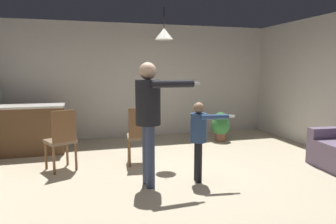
{
  "coord_description": "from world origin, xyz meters",
  "views": [
    {
      "loc": [
        -1.53,
        -4.25,
        1.64
      ],
      "look_at": [
        -0.26,
        0.18,
        1.0
      ],
      "focal_mm": 33.26,
      "sensor_mm": 36.0,
      "label": 1
    }
  ],
  "objects_px": {
    "kitchen_counter": "(32,129)",
    "person_child": "(199,133)",
    "dining_chair_near_wall": "(62,138)",
    "person_adult": "(149,110)",
    "potted_plant_corner": "(220,125)",
    "dining_chair_by_counter": "(140,134)"
  },
  "relations": [
    {
      "from": "person_adult",
      "to": "dining_chair_near_wall",
      "type": "bearing_deg",
      "value": -132.59
    },
    {
      "from": "dining_chair_by_counter",
      "to": "potted_plant_corner",
      "type": "xyz_separation_m",
      "value": [
        2.12,
        1.27,
        -0.18
      ]
    },
    {
      "from": "person_child",
      "to": "dining_chair_by_counter",
      "type": "distance_m",
      "value": 1.24
    },
    {
      "from": "person_adult",
      "to": "potted_plant_corner",
      "type": "xyz_separation_m",
      "value": [
        2.17,
        2.26,
        -0.71
      ]
    },
    {
      "from": "dining_chair_by_counter",
      "to": "person_child",
      "type": "bearing_deg",
      "value": -50.11
    },
    {
      "from": "kitchen_counter",
      "to": "dining_chair_by_counter",
      "type": "bearing_deg",
      "value": -34.69
    },
    {
      "from": "person_child",
      "to": "dining_chair_near_wall",
      "type": "height_order",
      "value": "person_child"
    },
    {
      "from": "kitchen_counter",
      "to": "person_adult",
      "type": "relative_size",
      "value": 0.73
    },
    {
      "from": "person_adult",
      "to": "potted_plant_corner",
      "type": "height_order",
      "value": "person_adult"
    },
    {
      "from": "person_adult",
      "to": "dining_chair_by_counter",
      "type": "bearing_deg",
      "value": 174.44
    },
    {
      "from": "kitchen_counter",
      "to": "person_adult",
      "type": "distance_m",
      "value": 3.0
    },
    {
      "from": "person_adult",
      "to": "person_child",
      "type": "relative_size",
      "value": 1.48
    },
    {
      "from": "dining_chair_by_counter",
      "to": "person_adult",
      "type": "bearing_deg",
      "value": -86.48
    },
    {
      "from": "kitchen_counter",
      "to": "potted_plant_corner",
      "type": "distance_m",
      "value": 4.0
    },
    {
      "from": "kitchen_counter",
      "to": "potted_plant_corner",
      "type": "bearing_deg",
      "value": -0.53
    },
    {
      "from": "kitchen_counter",
      "to": "person_adult",
      "type": "bearing_deg",
      "value": -51.32
    },
    {
      "from": "person_child",
      "to": "dining_chair_near_wall",
      "type": "relative_size",
      "value": 1.17
    },
    {
      "from": "person_child",
      "to": "dining_chair_by_counter",
      "type": "bearing_deg",
      "value": -139.27
    },
    {
      "from": "person_adult",
      "to": "dining_chair_near_wall",
      "type": "distance_m",
      "value": 1.67
    },
    {
      "from": "dining_chair_near_wall",
      "to": "potted_plant_corner",
      "type": "xyz_separation_m",
      "value": [
        3.38,
        1.24,
        -0.18
      ]
    },
    {
      "from": "kitchen_counter",
      "to": "person_child",
      "type": "bearing_deg",
      "value": -42.25
    },
    {
      "from": "person_child",
      "to": "dining_chair_near_wall",
      "type": "xyz_separation_m",
      "value": [
        -1.94,
        1.05,
        -0.18
      ]
    }
  ]
}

